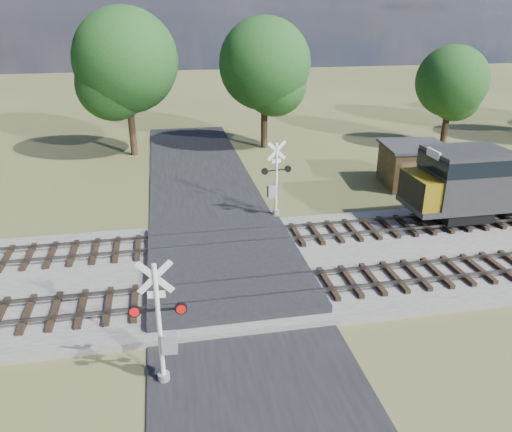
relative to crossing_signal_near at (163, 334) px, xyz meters
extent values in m
plane|color=#484C28|center=(2.87, 6.30, -1.84)|extent=(160.00, 160.00, 0.00)
cube|color=gray|center=(12.87, 6.80, -1.69)|extent=(140.00, 10.00, 0.30)
cube|color=black|center=(2.87, 6.30, -1.80)|extent=(7.00, 60.00, 0.08)
cube|color=#262628|center=(2.87, 6.80, -1.52)|extent=(7.00, 9.00, 0.62)
cube|color=black|center=(4.87, 4.30, -1.45)|extent=(44.00, 2.60, 0.18)
cube|color=#534D47|center=(12.87, 3.59, -1.28)|extent=(140.00, 0.08, 0.15)
cube|color=#534D47|center=(12.87, 5.02, -1.28)|extent=(140.00, 0.08, 0.15)
cube|color=black|center=(4.87, 9.30, -1.45)|extent=(44.00, 2.60, 0.18)
cube|color=#534D47|center=(12.87, 8.59, -1.28)|extent=(140.00, 0.08, 0.15)
cube|color=#534D47|center=(12.87, 10.02, -1.28)|extent=(140.00, 0.08, 0.15)
cylinder|color=silver|center=(-0.09, 0.01, 0.31)|extent=(0.15, 0.15, 4.28)
cylinder|color=#979A9D|center=(-0.09, 0.01, -1.68)|extent=(0.39, 0.39, 0.32)
cube|color=silver|center=(-0.09, 0.01, 2.02)|extent=(1.12, 0.13, 1.12)
cube|color=silver|center=(-0.09, 0.01, 2.02)|extent=(1.12, 0.13, 1.12)
cube|color=silver|center=(-0.09, 0.01, 1.43)|extent=(0.54, 0.07, 0.24)
cube|color=black|center=(-0.09, 0.01, 0.89)|extent=(1.71, 0.20, 0.06)
cylinder|color=red|center=(-0.78, 0.06, 0.89)|extent=(0.39, 0.14, 0.39)
cylinder|color=red|center=(0.60, -0.05, 0.89)|extent=(0.39, 0.14, 0.39)
cube|color=#979A9D|center=(0.18, -0.01, -0.34)|extent=(0.51, 0.36, 0.70)
cylinder|color=silver|center=(6.58, 12.95, 0.31)|extent=(0.15, 0.15, 4.28)
cylinder|color=#979A9D|center=(6.58, 12.95, -1.68)|extent=(0.39, 0.39, 0.32)
cube|color=silver|center=(6.58, 12.95, 2.02)|extent=(1.11, 0.21, 1.12)
cube|color=silver|center=(6.58, 12.95, 2.02)|extent=(1.11, 0.21, 1.12)
cube|color=silver|center=(6.58, 12.95, 1.43)|extent=(0.53, 0.11, 0.24)
cube|color=black|center=(6.58, 12.95, 0.89)|extent=(1.70, 0.32, 0.06)
cylinder|color=red|center=(7.27, 13.05, 0.89)|extent=(0.40, 0.16, 0.39)
cylinder|color=red|center=(5.89, 12.85, 0.89)|extent=(0.40, 0.16, 0.39)
cube|color=#979A9D|center=(6.32, 12.91, -0.34)|extent=(0.52, 0.39, 0.70)
cube|color=#3F2E1B|center=(16.80, 16.43, -0.53)|extent=(4.17, 4.17, 2.61)
cube|color=#2D2D30|center=(16.80, 16.43, 0.87)|extent=(4.58, 4.58, 0.19)
cylinder|color=black|center=(-1.90, 27.65, 1.01)|extent=(0.56, 0.56, 5.69)
sphere|color=#133E18|center=(-1.90, 27.65, 5.57)|extent=(7.97, 7.97, 7.97)
cylinder|color=black|center=(9.00, 27.92, 0.82)|extent=(0.56, 0.56, 5.32)
sphere|color=#133E18|center=(9.00, 27.92, 5.08)|extent=(7.45, 7.45, 7.45)
cylinder|color=black|center=(24.39, 25.53, 0.27)|extent=(0.56, 0.56, 4.21)
sphere|color=#133E18|center=(24.39, 25.53, 3.64)|extent=(5.90, 5.90, 5.90)
camera|label=1|loc=(0.42, -13.11, 9.34)|focal=35.00mm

